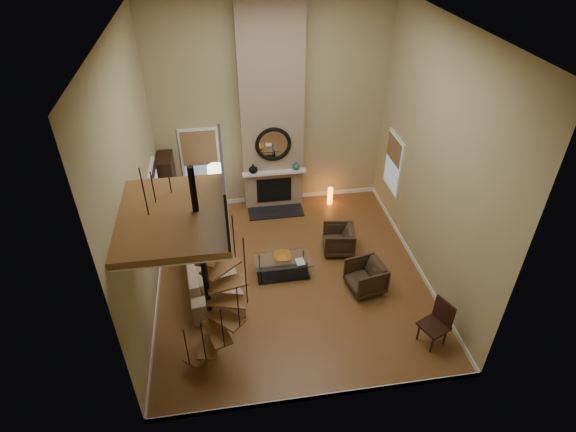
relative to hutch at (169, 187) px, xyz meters
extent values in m
cube|color=#915E2F|center=(2.77, -2.82, -0.95)|extent=(6.00, 6.50, 0.01)
cube|color=tan|center=(2.77, 0.43, 1.80)|extent=(6.00, 0.02, 5.50)
cube|color=tan|center=(2.77, -6.07, 1.80)|extent=(6.00, 0.02, 5.50)
cube|color=tan|center=(-0.23, -2.82, 1.80)|extent=(0.02, 6.50, 5.50)
cube|color=tan|center=(5.77, -2.82, 1.80)|extent=(0.02, 6.50, 5.50)
cube|color=silver|center=(2.77, -2.82, 4.54)|extent=(6.00, 6.50, 0.01)
cube|color=white|center=(2.77, 0.42, -0.89)|extent=(6.00, 0.02, 0.12)
cube|color=white|center=(2.77, -6.06, -0.89)|extent=(6.00, 0.02, 0.12)
cube|color=white|center=(-0.22, -2.82, -0.89)|extent=(0.02, 6.50, 0.12)
cube|color=white|center=(5.76, -2.82, -0.89)|extent=(0.02, 6.50, 0.12)
cube|color=#9A7E64|center=(2.77, 0.24, 1.80)|extent=(1.60, 0.38, 5.50)
cube|color=black|center=(2.77, -0.25, -0.93)|extent=(1.50, 0.60, 0.04)
cube|color=black|center=(2.77, 0.04, -0.40)|extent=(0.95, 0.02, 0.72)
cube|color=white|center=(2.77, -0.04, 0.20)|extent=(1.70, 0.18, 0.06)
torus|color=black|center=(2.77, 0.02, 1.00)|extent=(0.94, 0.10, 0.94)
cylinder|color=white|center=(2.77, 0.03, 1.00)|extent=(0.80, 0.01, 0.80)
imported|color=black|center=(2.22, 0.00, 0.35)|extent=(0.24, 0.24, 0.25)
imported|color=#17534C|center=(3.37, 0.00, 0.33)|extent=(0.20, 0.20, 0.21)
cube|color=white|center=(0.87, 0.41, 0.65)|extent=(1.02, 0.04, 1.52)
cube|color=#8C9EB2|center=(0.87, 0.39, 0.65)|extent=(0.90, 0.01, 1.40)
cube|color=olive|center=(0.87, 0.37, 0.86)|extent=(0.90, 0.01, 0.98)
cube|color=white|center=(5.75, -0.82, 0.65)|extent=(0.04, 1.02, 1.52)
cube|color=#8C9EB2|center=(5.73, -0.82, 0.65)|extent=(0.01, 0.90, 1.40)
cube|color=olive|center=(5.71, -0.82, 1.03)|extent=(0.01, 0.90, 0.63)
cube|color=white|center=(-0.20, -1.02, 0.10)|extent=(0.06, 1.05, 2.16)
cube|color=black|center=(-0.16, -1.02, 0.07)|extent=(0.05, 0.90, 2.05)
cube|color=#8C9EB2|center=(-0.13, -1.02, 0.50)|extent=(0.01, 0.60, 0.90)
cube|color=brown|center=(0.62, -4.62, 2.23)|extent=(1.70, 2.20, 0.12)
cube|color=white|center=(0.62, -4.62, 2.16)|extent=(1.70, 2.20, 0.03)
cube|color=black|center=(1.44, -4.62, 2.76)|extent=(0.04, 2.20, 0.94)
cylinder|color=black|center=(0.97, -4.62, 1.06)|extent=(0.10, 0.10, 4.02)
cube|color=brown|center=(0.75, -4.90, -0.69)|extent=(0.71, 0.78, 0.04)
cylinder|color=black|center=(0.53, -5.18, -0.22)|extent=(0.02, 0.02, 0.94)
cube|color=brown|center=(0.91, -4.97, -0.43)|extent=(0.46, 0.77, 0.04)
cylinder|color=black|center=(0.85, -5.33, 0.04)|extent=(0.02, 0.02, 0.94)
cube|color=brown|center=(1.08, -4.96, -0.17)|extent=(0.55, 0.79, 0.04)
cylinder|color=black|center=(1.19, -5.30, 0.30)|extent=(0.02, 0.02, 0.94)
cube|color=brown|center=(1.23, -4.87, 0.09)|extent=(0.75, 0.74, 0.04)
cylinder|color=black|center=(1.49, -5.12, 0.56)|extent=(0.02, 0.02, 0.94)
cube|color=brown|center=(1.32, -4.72, 0.35)|extent=(0.79, 0.53, 0.04)
cylinder|color=black|center=(1.66, -4.82, 0.82)|extent=(0.02, 0.02, 0.94)
cube|color=brown|center=(1.32, -4.54, 0.61)|extent=(0.77, 0.48, 0.04)
cylinder|color=black|center=(1.68, -4.47, 1.08)|extent=(0.02, 0.02, 0.94)
cube|color=brown|center=(1.25, -4.39, 0.87)|extent=(0.77, 0.72, 0.04)
cylinder|color=black|center=(1.52, -4.15, 1.34)|extent=(0.02, 0.02, 0.94)
cube|color=brown|center=(1.11, -4.28, 1.13)|extent=(0.58, 0.79, 0.04)
cylinder|color=black|center=(1.24, -3.95, 1.60)|extent=(0.02, 0.02, 0.94)
cube|color=brown|center=(0.93, -4.26, 1.39)|extent=(0.41, 0.75, 0.04)
cylinder|color=black|center=(0.90, -3.90, 1.86)|extent=(0.02, 0.02, 0.94)
cube|color=brown|center=(0.77, -4.32, 1.65)|extent=(0.68, 0.79, 0.04)
cylinder|color=black|center=(0.57, -4.02, 2.12)|extent=(0.02, 0.02, 0.94)
cube|color=brown|center=(0.65, -4.45, 1.91)|extent=(0.80, 0.64, 0.04)
cylinder|color=black|center=(0.34, -4.28, 2.38)|extent=(0.02, 0.02, 0.94)
cube|color=brown|center=(0.61, -4.62, 2.17)|extent=(0.72, 0.34, 0.04)
cylinder|color=black|center=(0.25, -4.62, 2.64)|extent=(0.02, 0.02, 0.94)
cube|color=black|center=(0.00, 0.00, 0.00)|extent=(0.37, 0.79, 1.77)
imported|color=tan|center=(0.97, -2.65, -0.55)|extent=(1.33, 2.85, 0.81)
imported|color=#3A291B|center=(4.13, -2.14, -0.60)|extent=(0.85, 0.84, 0.68)
imported|color=#3A291B|center=(4.40, -3.50, -0.60)|extent=(0.89, 0.87, 0.70)
cube|color=silver|center=(2.60, -2.77, -0.51)|extent=(1.30, 0.66, 0.02)
cube|color=black|center=(2.60, -2.77, -0.92)|extent=(1.20, 0.55, 0.02)
cylinder|color=black|center=(2.08, -2.99, -0.73)|extent=(0.03, 0.03, 0.48)
cylinder|color=black|center=(3.12, -2.99, -0.73)|extent=(0.03, 0.03, 0.48)
cylinder|color=black|center=(2.08, -2.55, -0.73)|extent=(0.03, 0.03, 0.48)
cylinder|color=black|center=(3.12, -2.55, -0.73)|extent=(0.03, 0.03, 0.48)
imported|color=#C07A21|center=(2.60, -2.72, -0.45)|extent=(0.40, 0.40, 0.10)
imported|color=gray|center=(2.95, -2.92, -0.49)|extent=(0.21, 0.27, 0.02)
cylinder|color=black|center=(1.25, -0.47, -0.93)|extent=(0.37, 0.37, 0.03)
cylinder|color=black|center=(1.25, -0.47, -0.15)|extent=(0.04, 0.04, 1.60)
cylinder|color=#F2E5C6|center=(1.25, -0.47, 0.60)|extent=(0.41, 0.41, 0.33)
cylinder|color=orange|center=(4.34, -0.03, -0.70)|extent=(0.14, 0.14, 0.51)
cube|color=black|center=(5.19, -5.15, -0.51)|extent=(0.64, 0.64, 0.06)
cube|color=black|center=(5.38, -5.07, -0.25)|extent=(0.22, 0.45, 0.58)
cylinder|color=black|center=(5.10, -5.39, -0.74)|extent=(0.05, 0.05, 0.47)
cylinder|color=black|center=(5.43, -5.25, -0.74)|extent=(0.05, 0.05, 0.47)
cylinder|color=black|center=(4.95, -5.06, -0.74)|extent=(0.05, 0.05, 0.47)
cylinder|color=black|center=(5.29, -4.92, -0.74)|extent=(0.05, 0.05, 0.47)
camera|label=1|loc=(1.46, -10.77, 6.43)|focal=29.14mm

